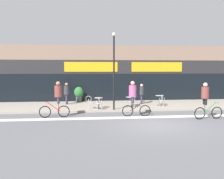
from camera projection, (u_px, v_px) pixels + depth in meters
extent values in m
plane|color=#5B5B60|center=(156.00, 125.00, 13.55)|extent=(120.00, 120.00, 0.00)
cube|color=gray|center=(130.00, 105.00, 20.72)|extent=(40.00, 5.50, 0.12)
cube|color=#7F6656|center=(121.00, 73.00, 25.24)|extent=(40.00, 4.00, 5.03)
cube|color=black|center=(124.00, 87.00, 23.38)|extent=(38.80, 0.10, 2.40)
cube|color=#232326|center=(124.00, 67.00, 23.26)|extent=(39.20, 0.14, 1.20)
cube|color=orange|center=(91.00, 67.00, 22.85)|extent=(4.64, 0.08, 0.84)
cube|color=orange|center=(157.00, 67.00, 23.54)|extent=(4.64, 0.08, 0.84)
cube|color=silver|center=(145.00, 117.00, 15.89)|extent=(36.00, 0.70, 0.01)
cylinder|color=black|center=(99.00, 108.00, 18.64)|extent=(0.33, 0.33, 0.02)
cylinder|color=black|center=(99.00, 103.00, 18.61)|extent=(0.07, 0.07, 0.75)
cylinder|color=#ADA8A3|center=(99.00, 98.00, 18.58)|extent=(0.60, 0.60, 0.02)
cylinder|color=black|center=(131.00, 106.00, 19.75)|extent=(0.42, 0.42, 0.02)
cylinder|color=black|center=(131.00, 102.00, 19.73)|extent=(0.07, 0.07, 0.69)
cylinder|color=#ADA8A3|center=(131.00, 97.00, 19.70)|extent=(0.77, 0.77, 0.02)
cylinder|color=black|center=(159.00, 105.00, 20.29)|extent=(0.34, 0.34, 0.02)
cylinder|color=black|center=(159.00, 101.00, 20.26)|extent=(0.07, 0.07, 0.75)
cylinder|color=#ADA8A3|center=(159.00, 96.00, 20.23)|extent=(0.62, 0.62, 0.02)
cylinder|color=#B7B2AD|center=(99.00, 103.00, 18.06)|extent=(0.45, 0.45, 0.03)
cylinder|color=#B7B2AD|center=(97.00, 106.00, 18.22)|extent=(0.03, 0.03, 0.42)
cylinder|color=#B7B2AD|center=(101.00, 106.00, 18.21)|extent=(0.03, 0.03, 0.42)
cylinder|color=#B7B2AD|center=(97.00, 107.00, 17.94)|extent=(0.03, 0.03, 0.42)
cylinder|color=#B7B2AD|center=(101.00, 107.00, 17.93)|extent=(0.03, 0.03, 0.42)
torus|color=#B7B2AD|center=(99.00, 100.00, 17.87)|extent=(0.08, 0.41, 0.41)
cylinder|color=#B7B2AD|center=(97.00, 102.00, 17.88)|extent=(0.03, 0.03, 0.23)
cylinder|color=#B7B2AD|center=(102.00, 102.00, 17.88)|extent=(0.03, 0.03, 0.23)
cylinder|color=#B7B2AD|center=(91.00, 103.00, 18.54)|extent=(0.44, 0.44, 0.03)
cylinder|color=#B7B2AD|center=(93.00, 105.00, 18.70)|extent=(0.03, 0.03, 0.42)
cylinder|color=#B7B2AD|center=(93.00, 106.00, 18.42)|extent=(0.03, 0.03, 0.42)
cylinder|color=#B7B2AD|center=(89.00, 105.00, 18.70)|extent=(0.03, 0.03, 0.42)
cylinder|color=#B7B2AD|center=(89.00, 106.00, 18.42)|extent=(0.03, 0.03, 0.42)
torus|color=#B7B2AD|center=(89.00, 99.00, 18.52)|extent=(0.41, 0.07, 0.41)
cylinder|color=#B7B2AD|center=(89.00, 100.00, 18.70)|extent=(0.03, 0.03, 0.23)
cylinder|color=#B7B2AD|center=(88.00, 101.00, 18.36)|extent=(0.03, 0.03, 0.23)
cylinder|color=#B7B2AD|center=(132.00, 101.00, 19.18)|extent=(0.42, 0.42, 0.03)
cylinder|color=#B7B2AD|center=(130.00, 104.00, 19.32)|extent=(0.03, 0.03, 0.42)
cylinder|color=#B7B2AD|center=(134.00, 104.00, 19.34)|extent=(0.03, 0.03, 0.42)
cylinder|color=#B7B2AD|center=(131.00, 105.00, 19.04)|extent=(0.03, 0.03, 0.42)
cylinder|color=#B7B2AD|center=(134.00, 105.00, 19.06)|extent=(0.03, 0.03, 0.42)
torus|color=#B7B2AD|center=(133.00, 98.00, 18.99)|extent=(0.05, 0.41, 0.41)
cylinder|color=#B7B2AD|center=(130.00, 100.00, 18.99)|extent=(0.03, 0.03, 0.23)
cylinder|color=#B7B2AD|center=(135.00, 100.00, 19.01)|extent=(0.03, 0.03, 0.23)
cylinder|color=#B7B2AD|center=(162.00, 101.00, 19.71)|extent=(0.44, 0.44, 0.03)
cylinder|color=#B7B2AD|center=(159.00, 103.00, 19.86)|extent=(0.03, 0.03, 0.42)
cylinder|color=#B7B2AD|center=(163.00, 103.00, 19.87)|extent=(0.03, 0.03, 0.42)
cylinder|color=#B7B2AD|center=(160.00, 104.00, 19.59)|extent=(0.03, 0.03, 0.42)
cylinder|color=#B7B2AD|center=(164.00, 104.00, 19.59)|extent=(0.03, 0.03, 0.42)
torus|color=#B7B2AD|center=(162.00, 97.00, 19.52)|extent=(0.07, 0.41, 0.41)
cylinder|color=#B7B2AD|center=(160.00, 99.00, 19.53)|extent=(0.03, 0.03, 0.23)
cylinder|color=#B7B2AD|center=(164.00, 99.00, 19.53)|extent=(0.03, 0.03, 0.23)
cylinder|color=#4C4C51|center=(79.00, 99.00, 22.38)|extent=(0.50, 0.50, 0.49)
ellipsoid|color=#28662D|center=(79.00, 92.00, 22.33)|extent=(0.79, 0.79, 0.95)
cylinder|color=black|center=(114.00, 73.00, 17.95)|extent=(0.12, 0.12, 5.07)
sphere|color=beige|center=(114.00, 34.00, 17.75)|extent=(0.26, 0.26, 0.26)
torus|color=black|center=(45.00, 112.00, 15.70)|extent=(0.72, 0.06, 0.72)
torus|color=black|center=(64.00, 111.00, 15.84)|extent=(0.72, 0.06, 0.72)
cylinder|color=red|center=(53.00, 107.00, 15.74)|extent=(0.86, 0.05, 0.65)
cylinder|color=red|center=(59.00, 107.00, 15.78)|extent=(0.04, 0.04, 0.50)
cylinder|color=red|center=(46.00, 102.00, 15.66)|extent=(0.03, 0.48, 0.03)
cylinder|color=#382D47|center=(58.00, 100.00, 15.66)|extent=(0.16, 0.16, 0.38)
cylinder|color=#382D47|center=(59.00, 100.00, 15.83)|extent=(0.16, 0.16, 0.38)
cylinder|color=brown|center=(58.00, 91.00, 15.71)|extent=(0.45, 0.45, 0.69)
sphere|color=#9E7051|center=(58.00, 84.00, 15.67)|extent=(0.26, 0.26, 0.26)
torus|color=black|center=(217.00, 113.00, 15.42)|extent=(0.71, 0.12, 0.71)
torus|color=black|center=(200.00, 113.00, 15.19)|extent=(0.71, 0.12, 0.71)
cylinder|color=#2D753D|center=(209.00, 108.00, 15.29)|extent=(0.85, 0.12, 0.64)
cylinder|color=#2D753D|center=(205.00, 109.00, 15.24)|extent=(0.04, 0.04, 0.50)
cylinder|color=#2D753D|center=(216.00, 103.00, 15.36)|extent=(0.07, 0.48, 0.03)
cylinder|color=black|center=(204.00, 101.00, 15.29)|extent=(0.16, 0.16, 0.37)
cylinder|color=black|center=(206.00, 102.00, 15.12)|extent=(0.16, 0.16, 0.37)
cylinder|color=brown|center=(205.00, 93.00, 15.16)|extent=(0.47, 0.47, 0.67)
sphere|color=beige|center=(205.00, 85.00, 15.13)|extent=(0.25, 0.25, 0.25)
torus|color=black|center=(145.00, 111.00, 16.19)|extent=(0.70, 0.09, 0.70)
torus|color=black|center=(128.00, 111.00, 16.12)|extent=(0.70, 0.09, 0.70)
cylinder|color=black|center=(137.00, 106.00, 16.13)|extent=(0.84, 0.09, 0.63)
cylinder|color=black|center=(133.00, 107.00, 16.12)|extent=(0.04, 0.04, 0.49)
cylinder|color=black|center=(144.00, 101.00, 16.14)|extent=(0.05, 0.48, 0.03)
cylinder|color=#382D47|center=(132.00, 100.00, 16.17)|extent=(0.17, 0.17, 0.39)
cylinder|color=#382D47|center=(133.00, 100.00, 16.00)|extent=(0.17, 0.17, 0.39)
cylinder|color=#A84C7F|center=(133.00, 91.00, 16.05)|extent=(0.48, 0.48, 0.70)
sphere|color=tan|center=(133.00, 83.00, 16.01)|extent=(0.26, 0.26, 0.26)
cylinder|color=#382D47|center=(142.00, 99.00, 21.25)|extent=(0.18, 0.18, 0.73)
cylinder|color=#382D47|center=(141.00, 99.00, 21.10)|extent=(0.18, 0.18, 0.73)
cylinder|color=#2D2D33|center=(142.00, 91.00, 21.12)|extent=(0.51, 0.51, 0.64)
sphere|color=beige|center=(142.00, 85.00, 21.09)|extent=(0.24, 0.24, 0.24)
cylinder|color=#382D47|center=(67.00, 99.00, 20.98)|extent=(0.18, 0.18, 0.78)
cylinder|color=#382D47|center=(67.00, 99.00, 20.81)|extent=(0.18, 0.18, 0.78)
cylinder|color=#2D2D33|center=(67.00, 90.00, 20.84)|extent=(0.51, 0.51, 0.68)
sphere|color=#9E7051|center=(67.00, 84.00, 20.81)|extent=(0.26, 0.26, 0.26)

